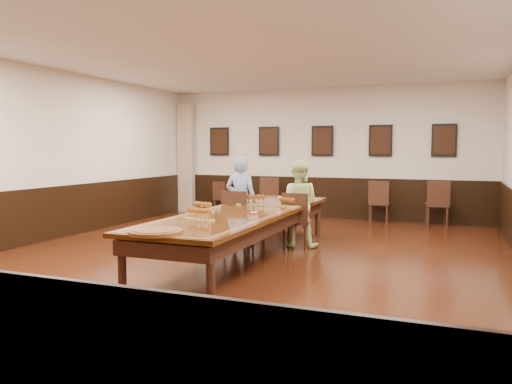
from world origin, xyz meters
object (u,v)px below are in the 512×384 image
at_px(spare_chair_a, 223,198).
at_px(person_woman, 298,204).
at_px(chair_man, 239,218).
at_px(spare_chair_b, 270,197).
at_px(spare_chair_c, 379,202).
at_px(person_man, 241,201).
at_px(carved_platter, 155,232).
at_px(spare_chair_d, 437,203).
at_px(conference_table, 244,219).
at_px(chair_woman, 297,220).

height_order(spare_chair_a, person_woman, person_woman).
distance_m(chair_man, spare_chair_b, 3.82).
bearing_deg(spare_chair_c, spare_chair_a, -2.79).
bearing_deg(chair_man, person_woman, -159.68).
height_order(person_man, carved_platter, person_man).
bearing_deg(spare_chair_b, person_woman, 103.25).
relative_size(person_woman, carved_platter, 1.96).
xyz_separation_m(chair_man, spare_chair_b, (-0.77, 3.74, 0.01)).
height_order(chair_man, person_woman, person_woman).
bearing_deg(spare_chair_c, spare_chair_d, 176.73).
distance_m(spare_chair_c, person_man, 4.12).
distance_m(chair_man, carved_platter, 3.19).
bearing_deg(chair_man, conference_table, 118.41).
distance_m(spare_chair_c, person_woman, 3.52).
xyz_separation_m(chair_man, spare_chair_c, (1.91, 3.75, -0.01)).
relative_size(chair_man, carved_platter, 1.29).
xyz_separation_m(spare_chair_a, spare_chair_c, (4.02, -0.09, 0.06)).
bearing_deg(person_man, chair_man, 90.00).
bearing_deg(spare_chair_c, person_man, 60.82).
distance_m(spare_chair_d, person_man, 4.80).
distance_m(person_man, conference_table, 1.07).
xyz_separation_m(spare_chair_c, spare_chair_d, (1.25, -0.04, 0.02)).
bearing_deg(person_woman, chair_man, 14.52).
bearing_deg(conference_table, spare_chair_a, 118.75).
relative_size(conference_table, carved_platter, 6.50).
height_order(spare_chair_a, spare_chair_b, spare_chair_b).
relative_size(chair_woman, person_man, 0.61).
xyz_separation_m(chair_woman, person_man, (-0.98, -0.16, 0.31)).
bearing_deg(person_woman, spare_chair_d, -129.32).
distance_m(spare_chair_b, person_woman, 3.81).
relative_size(chair_man, chair_woman, 1.03).
xyz_separation_m(chair_woman, person_woman, (-0.01, 0.10, 0.27)).
bearing_deg(spare_chair_b, carved_platter, 85.16).
height_order(chair_man, spare_chair_c, chair_man).
height_order(spare_chair_b, carved_platter, spare_chair_b).
bearing_deg(chair_man, person_man, -90.00).
relative_size(spare_chair_a, conference_table, 0.17).
bearing_deg(conference_table, carved_platter, -92.95).
distance_m(spare_chair_d, conference_table, 5.29).
xyz_separation_m(spare_chair_c, person_woman, (-0.94, -3.38, 0.27)).
xyz_separation_m(chair_man, person_man, (-0.00, 0.11, 0.30)).
height_order(person_woman, conference_table, person_woman).
bearing_deg(chair_man, spare_chair_d, -130.74).
bearing_deg(spare_chair_d, spare_chair_a, -9.71).
xyz_separation_m(person_man, carved_platter, (0.34, -3.26, -0.02)).
relative_size(spare_chair_c, conference_table, 0.20).
distance_m(chair_woman, person_man, 1.04).
relative_size(spare_chair_d, conference_table, 0.20).
distance_m(spare_chair_d, carved_platter, 7.43).
bearing_deg(chair_man, spare_chair_a, -61.48).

